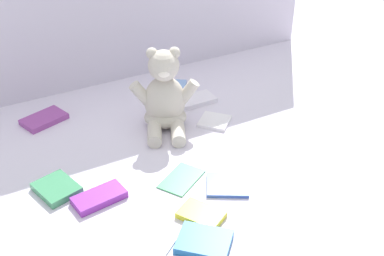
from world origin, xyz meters
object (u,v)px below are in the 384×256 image
book_case_4 (99,197)px  teddy_bear (165,99)px  book_case_2 (174,89)px  book_case_8 (153,246)px  book_case_3 (201,215)px  book_case_6 (44,119)px  book_case_9 (57,188)px  book_case_1 (204,242)px  book_case_5 (215,121)px  book_case_10 (227,185)px  book_case_0 (195,100)px  book_case_7 (181,179)px

book_case_4 → teddy_bear: bearing=120.7°
book_case_2 → book_case_8: size_ratio=1.05×
teddy_bear → book_case_3: size_ratio=2.43×
book_case_2 → book_case_3: (-0.24, -0.63, 0.00)m
book_case_2 → book_case_6: (-0.47, 0.01, 0.00)m
book_case_8 → book_case_9: (-0.14, 0.31, 0.01)m
book_case_1 → book_case_8: book_case_1 is taller
book_case_5 → book_case_9: (-0.55, -0.10, 0.00)m
book_case_8 → book_case_10: size_ratio=1.08×
book_case_0 → book_case_7: (-0.24, -0.36, -0.00)m
book_case_0 → book_case_6: 0.51m
book_case_5 → book_case_6: bearing=18.1°
book_case_3 → book_case_9: (-0.29, 0.27, 0.00)m
book_case_7 → book_case_10: 0.13m
book_case_0 → book_case_2: book_case_0 is taller
book_case_7 → book_case_0: bearing=114.7°
book_case_1 → book_case_3: size_ratio=1.12×
book_case_3 → book_case_9: bearing=106.4°
book_case_5 → book_case_6: book_case_6 is taller
book_case_2 → book_case_3: bearing=-76.2°
book_case_1 → book_case_8: (-0.11, 0.05, -0.01)m
book_case_2 → book_case_7: (-0.22, -0.47, -0.00)m
book_case_6 → book_case_1: bearing=-4.2°
book_case_7 → book_case_1: bearing=-46.9°
book_case_1 → book_case_7: 0.25m
book_case_8 → book_case_9: 0.34m
book_case_0 → book_case_10: 0.47m
book_case_2 → book_case_4: 0.63m
book_case_10 → book_case_7: bearing=77.4°
book_case_7 → book_case_9: (-0.32, 0.12, 0.01)m
book_case_7 → book_case_6: bearing=176.1°
book_case_5 → book_case_8: bearing=92.3°
book_case_4 → book_case_7: 0.23m
book_case_4 → book_case_6: 0.46m
book_case_6 → book_case_0: bearing=57.4°
teddy_bear → book_case_9: bearing=-134.0°
book_case_7 → book_case_9: bearing=-141.5°
teddy_bear → book_case_1: teddy_bear is taller
book_case_2 → book_case_7: 0.52m
book_case_0 → book_case_2: bearing=12.1°
book_case_6 → book_case_10: book_case_6 is taller
book_case_4 → book_case_8: 0.22m
teddy_bear → book_case_9: (-0.40, -0.16, -0.09)m
book_case_2 → book_case_4: (-0.45, -0.45, 0.00)m
book_case_0 → book_case_7: bearing=145.6°
book_case_1 → book_case_4: same height
book_case_0 → book_case_4: 0.58m
teddy_bear → book_case_2: bearing=80.8°
book_case_7 → book_case_9: 0.34m
teddy_bear → book_case_10: size_ratio=2.38×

